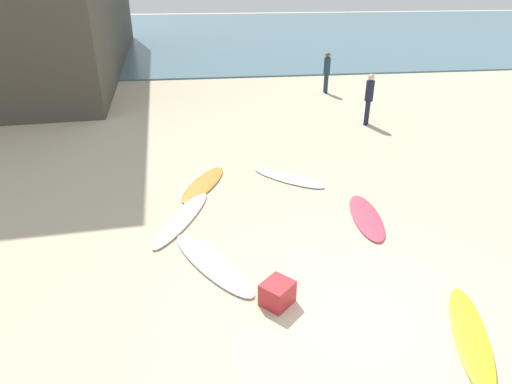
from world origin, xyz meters
TOP-DOWN VIEW (x-y plane):
  - ground_plane at (0.00, 0.00)m, footprint 120.00×120.00m
  - ocean_water at (0.00, 37.30)m, footprint 120.00×40.00m
  - surfboard_0 at (-2.14, 4.96)m, footprint 1.44×2.20m
  - surfboard_1 at (-2.65, 3.31)m, footprint 1.46×2.48m
  - surfboard_2 at (1.55, -0.63)m, footprint 1.22×2.16m
  - surfboard_3 at (-2.08, 1.62)m, footprint 1.71×2.36m
  - surfboard_4 at (0.03, 5.04)m, footprint 1.90×1.82m
  - surfboard_5 at (1.29, 2.84)m, footprint 0.84×2.05m
  - beachgoer_near at (3.49, 13.72)m, footprint 0.28×0.34m
  - beachgoer_mid at (3.64, 9.13)m, footprint 0.38×0.38m
  - beach_cooler at (-1.09, 0.46)m, footprint 0.63×0.63m

SIDE VIEW (x-z plane):
  - ground_plane at x=0.00m, z-range 0.00..0.00m
  - surfboard_4 at x=0.03m, z-range 0.00..0.06m
  - surfboard_0 at x=-2.14m, z-range 0.00..0.07m
  - surfboard_5 at x=1.29m, z-range 0.00..0.07m
  - surfboard_3 at x=-2.08m, z-range 0.00..0.07m
  - surfboard_1 at x=-2.65m, z-range 0.00..0.08m
  - ocean_water at x=0.00m, z-range 0.00..0.08m
  - surfboard_2 at x=1.55m, z-range 0.00..0.08m
  - beach_cooler at x=-1.09m, z-range 0.00..0.39m
  - beachgoer_near at x=3.49m, z-range 0.10..1.84m
  - beachgoer_mid at x=3.64m, z-range 0.10..1.85m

